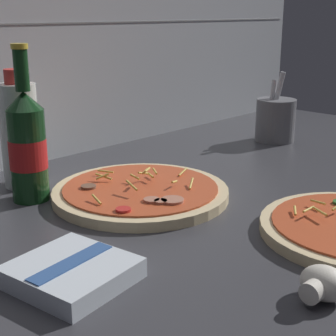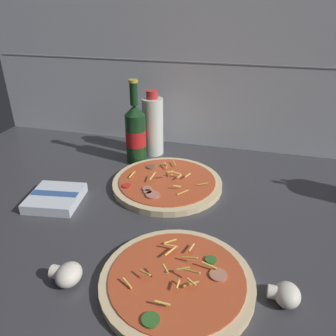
# 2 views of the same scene
# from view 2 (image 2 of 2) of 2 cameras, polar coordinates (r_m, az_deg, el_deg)

# --- Properties ---
(counter_slab) EXTENTS (1.60, 0.90, 0.03)m
(counter_slab) POSITION_cam_2_polar(r_m,az_deg,el_deg) (0.75, 3.51, -10.33)
(counter_slab) COLOR #38383D
(counter_slab) RESTS_ON ground
(tile_backsplash) EXTENTS (1.60, 0.01, 0.60)m
(tile_backsplash) POSITION_cam_2_polar(r_m,az_deg,el_deg) (1.06, 9.26, 17.55)
(tile_backsplash) COLOR silver
(tile_backsplash) RESTS_ON ground
(pizza_near) EXTENTS (0.27, 0.27, 0.05)m
(pizza_near) POSITION_cam_2_polar(r_m,az_deg,el_deg) (0.60, 1.58, -19.01)
(pizza_near) COLOR beige
(pizza_near) RESTS_ON counter_slab
(pizza_far) EXTENTS (0.29, 0.29, 0.05)m
(pizza_far) POSITION_cam_2_polar(r_m,az_deg,el_deg) (0.88, -0.16, -2.62)
(pizza_far) COLOR beige
(pizza_far) RESTS_ON counter_slab
(beer_bottle) EXTENTS (0.06, 0.06, 0.25)m
(beer_bottle) POSITION_cam_2_polar(r_m,az_deg,el_deg) (0.99, -5.67, 6.04)
(beer_bottle) COLOR #143819
(beer_bottle) RESTS_ON counter_slab
(oil_bottle) EXTENTS (0.07, 0.07, 0.21)m
(oil_bottle) POSITION_cam_2_polar(r_m,az_deg,el_deg) (1.04, -2.66, 7.40)
(oil_bottle) COLOR silver
(oil_bottle) RESTS_ON counter_slab
(mushroom_left) EXTENTS (0.05, 0.05, 0.03)m
(mushroom_left) POSITION_cam_2_polar(r_m,az_deg,el_deg) (0.60, 19.80, -20.01)
(mushroom_left) COLOR white
(mushroom_left) RESTS_ON counter_slab
(mushroom_right) EXTENTS (0.06, 0.05, 0.04)m
(mushroom_right) POSITION_cam_2_polar(r_m,az_deg,el_deg) (0.63, -17.14, -17.26)
(mushroom_right) COLOR white
(mushroom_right) RESTS_ON counter_slab
(dish_towel) EXTENTS (0.14, 0.14, 0.03)m
(dish_towel) POSITION_cam_2_polar(r_m,az_deg,el_deg) (0.86, -19.06, -4.99)
(dish_towel) COLOR silver
(dish_towel) RESTS_ON counter_slab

